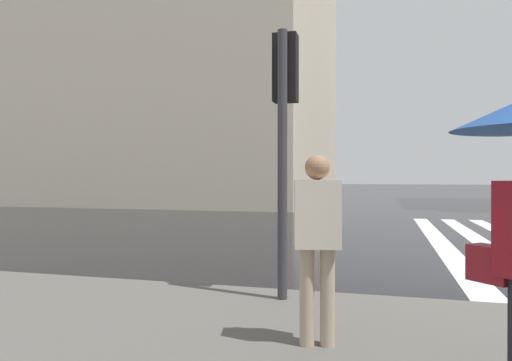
% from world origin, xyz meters
% --- Properties ---
extents(ground_plane, '(220.00, 220.00, 0.00)m').
position_xyz_m(ground_plane, '(0.00, 0.00, 0.00)').
color(ground_plane, black).
extents(haussmann_block_mid, '(19.78, 28.63, 20.74)m').
position_xyz_m(haussmann_block_mid, '(22.39, 20.42, 10.16)').
color(haussmann_block_mid, beige).
rests_on(haussmann_block_mid, ground_plane).
extents(traffic_signal_post, '(0.44, 0.30, 3.27)m').
position_xyz_m(traffic_signal_post, '(-3.37, 3.18, 2.52)').
color(traffic_signal_post, '#333338').
rests_on(traffic_signal_post, sidewalk_pavement).
extents(pedestrian_approaching_kerb, '(0.32, 0.44, 1.68)m').
position_xyz_m(pedestrian_approaching_kerb, '(-4.98, 2.55, 1.14)').
color(pedestrian_approaching_kerb, beige).
rests_on(pedestrian_approaching_kerb, sidewalk_pavement).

